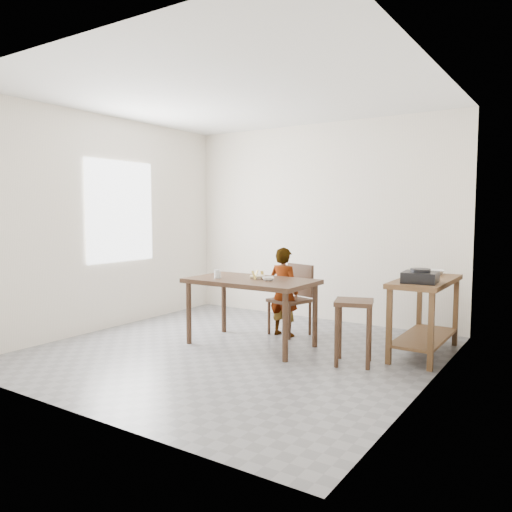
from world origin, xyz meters
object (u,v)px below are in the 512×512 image
Objects in this scene: dining_chair at (289,300)px; stool at (353,332)px; dining_table at (251,312)px; prep_counter at (425,317)px; child at (284,292)px.

dining_chair is 1.31m from stool.
prep_counter is (1.72, 0.70, 0.03)m from dining_table.
child is (0.08, 0.58, 0.16)m from dining_table.
dining_chair is 1.34× the size of stool.
stool is (1.23, -0.03, -0.06)m from dining_table.
prep_counter is 1.65m from child.
prep_counter reaches higher than stool.
stool is (-0.49, -0.73, -0.08)m from prep_counter.
stool is at bearing -1.31° from dining_table.
child reaches higher than prep_counter.
child is (-1.64, -0.12, 0.14)m from prep_counter.
dining_table reaches higher than stool.
prep_counter is 0.88m from stool.
dining_table is at bearing 178.69° from stool.
dining_chair is at bearing 148.05° from stool.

